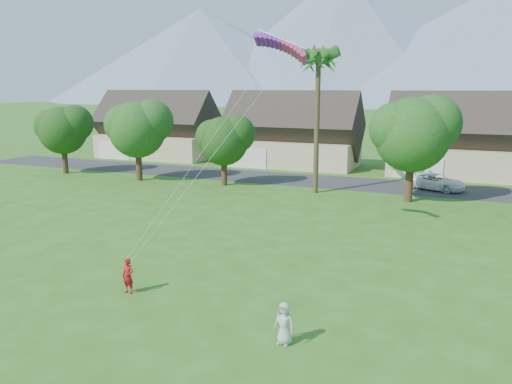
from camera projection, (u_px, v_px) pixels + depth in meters
The scene contains 10 objects.
ground at pixel (149, 349), 17.83m from camera, with size 500.00×500.00×0.00m, color #2D6019.
street at pixel (351, 183), 48.54m from camera, with size 90.00×7.00×0.01m, color #2D2D30.
kite_flyer at pixel (128, 276), 22.50m from camera, with size 0.60×0.39×1.63m, color #A71314.
watcher at pixel (284, 323), 18.02m from camera, with size 0.78×0.51×1.60m, color #B7B6B2.
parked_car at pixel (436, 182), 45.46m from camera, with size 2.41×5.22×1.45m, color white.
mountain_ridge at pixel (473, 46), 242.81m from camera, with size 540.00×240.00×70.00m.
houses_row at pixel (373, 140), 55.77m from camera, with size 72.75×8.19×8.86m.
tree_row at pixel (324, 139), 42.47m from camera, with size 62.27×6.67×8.45m.
fan_palm at pixel (319, 55), 41.90m from camera, with size 3.00×3.00×13.80m.
parafoil_kite at pixel (283, 45), 27.84m from camera, with size 3.22×1.00×0.50m.
Camera 1 is at (9.82, -13.56, 9.16)m, focal length 35.00 mm.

